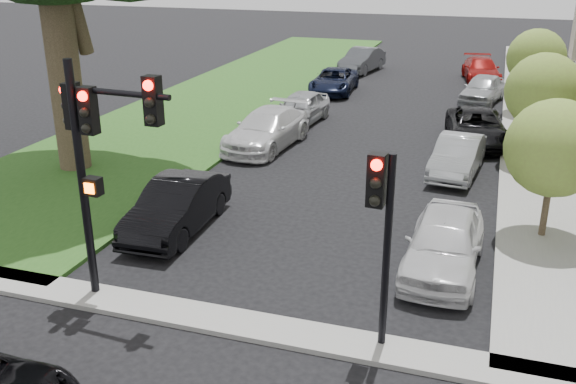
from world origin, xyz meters
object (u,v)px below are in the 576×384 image
(car_parked_1, at_px, (457,156))
(car_parked_7, at_px, (301,108))
(car_parked_8, at_px, (334,81))
(car_parked_9, at_px, (362,60))
(car_parked_4, at_px, (481,70))
(car_parked_3, at_px, (483,89))
(traffic_signal_main, at_px, (96,140))
(small_tree_a, at_px, (555,148))
(traffic_signal_secondary, at_px, (381,216))
(car_parked_2, at_px, (477,127))
(car_parked_0, at_px, (444,243))
(car_parked_6, at_px, (267,129))
(car_parked_5, at_px, (177,206))
(small_tree_c, at_px, (536,58))
(small_tree_b, at_px, (544,91))

(car_parked_1, relative_size, car_parked_7, 0.97)
(car_parked_7, distance_m, car_parked_8, 6.86)
(car_parked_9, bearing_deg, car_parked_4, 4.19)
(car_parked_3, bearing_deg, traffic_signal_main, -96.22)
(small_tree_a, bearing_deg, traffic_signal_secondary, -117.78)
(car_parked_3, bearing_deg, car_parked_9, 150.71)
(small_tree_a, xyz_separation_m, car_parked_2, (-2.21, 9.01, -1.94))
(car_parked_0, xyz_separation_m, car_parked_6, (-7.75, 8.56, -0.00))
(car_parked_2, height_order, car_parked_6, car_parked_6)
(traffic_signal_main, relative_size, car_parked_3, 1.30)
(car_parked_1, xyz_separation_m, car_parked_3, (0.39, 11.91, 0.04))
(traffic_signal_main, xyz_separation_m, traffic_signal_secondary, (6.13, -0.04, -0.91))
(traffic_signal_main, relative_size, car_parked_9, 1.19)
(car_parked_6, bearing_deg, small_tree_a, -24.23)
(traffic_signal_main, distance_m, car_parked_5, 4.92)
(small_tree_c, distance_m, car_parked_0, 17.86)
(small_tree_b, bearing_deg, car_parked_2, 135.87)
(car_parked_0, bearing_deg, traffic_signal_main, -150.82)
(small_tree_c, xyz_separation_m, car_parked_8, (-10.18, 1.86, -2.04))
(small_tree_c, relative_size, car_parked_8, 0.86)
(small_tree_b, height_order, car_parked_5, small_tree_b)
(small_tree_c, bearing_deg, small_tree_a, -90.00)
(traffic_signal_secondary, bearing_deg, car_parked_8, 106.21)
(car_parked_3, bearing_deg, car_parked_1, -80.64)
(small_tree_b, xyz_separation_m, car_parked_9, (-10.01, 16.42, -1.98))
(car_parked_5, bearing_deg, car_parked_7, 88.92)
(car_parked_4, relative_size, car_parked_7, 1.12)
(traffic_signal_main, relative_size, traffic_signal_secondary, 1.33)
(car_parked_4, xyz_separation_m, car_parked_8, (-7.59, -5.84, -0.03))
(car_parked_2, distance_m, car_parked_6, 8.61)
(car_parked_7, relative_size, car_parked_9, 0.92)
(car_parked_4, bearing_deg, car_parked_7, -130.20)
(small_tree_c, distance_m, car_parked_9, 13.26)
(car_parked_7, relative_size, car_parked_8, 0.89)
(small_tree_c, xyz_separation_m, car_parked_1, (-2.68, -10.04, -2.02))
(car_parked_3, bearing_deg, car_parked_4, 104.21)
(small_tree_b, relative_size, car_parked_0, 0.93)
(car_parked_5, bearing_deg, traffic_signal_main, -87.42)
(traffic_signal_main, bearing_deg, car_parked_9, 90.85)
(car_parked_4, distance_m, car_parked_9, 7.46)
(car_parked_9, bearing_deg, small_tree_c, -30.12)
(car_parked_3, bearing_deg, car_parked_7, -127.07)
(car_parked_1, relative_size, car_parked_6, 0.79)
(car_parked_9, bearing_deg, small_tree_a, -56.61)
(small_tree_b, height_order, car_parked_0, small_tree_b)
(car_parked_3, xyz_separation_m, car_parked_9, (-7.72, 6.60, 0.04))
(car_parked_0, bearing_deg, car_parked_9, 107.81)
(car_parked_5, height_order, car_parked_7, car_parked_5)
(car_parked_1, height_order, car_parked_7, car_parked_7)
(small_tree_a, distance_m, traffic_signal_main, 11.62)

